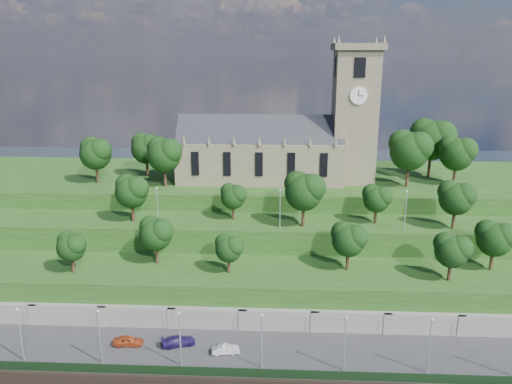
# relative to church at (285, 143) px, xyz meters

# --- Properties ---
(promenade) EXTENTS (160.00, 12.00, 2.00)m
(promenade) POSITION_rel_church_xyz_m (-0.79, -39.98, -21.52)
(promenade) COLOR #2D2D30
(promenade) RESTS_ON ground
(fence) EXTENTS (160.00, 0.10, 1.20)m
(fence) POSITION_rel_church_xyz_m (-0.79, -45.38, -19.92)
(fence) COLOR black
(fence) RESTS_ON promenade
(retaining_wall) EXTENTS (160.00, 2.10, 5.00)m
(retaining_wall) POSITION_rel_church_xyz_m (-0.79, -34.01, -20.02)
(retaining_wall) COLOR slate
(retaining_wall) RESTS_ON ground
(embankment_lower) EXTENTS (160.00, 12.00, 8.00)m
(embankment_lower) POSITION_rel_church_xyz_m (-0.79, -27.98, -18.52)
(embankment_lower) COLOR #204517
(embankment_lower) RESTS_ON ground
(embankment_upper) EXTENTS (160.00, 10.00, 12.00)m
(embankment_upper) POSITION_rel_church_xyz_m (-0.79, -16.98, -16.52)
(embankment_upper) COLOR #204517
(embankment_upper) RESTS_ON ground
(hilltop) EXTENTS (160.00, 32.00, 15.00)m
(hilltop) POSITION_rel_church_xyz_m (-0.79, 4.02, -15.02)
(hilltop) COLOR #204517
(hilltop) RESTS_ON ground
(church) EXTENTS (38.60, 12.35, 27.60)m
(church) POSITION_rel_church_xyz_m (0.00, 0.00, 0.00)
(church) COLOR #685E48
(church) RESTS_ON hilltop
(trees_lower) EXTENTS (67.49, 8.94, 7.67)m
(trees_lower) POSITION_rel_church_xyz_m (4.10, -27.63, -9.67)
(trees_lower) COLOR #321F13
(trees_lower) RESTS_ON embankment_lower
(trees_upper) EXTENTS (58.71, 8.16, 9.15)m
(trees_upper) POSITION_rel_church_xyz_m (2.01, -18.19, -5.06)
(trees_upper) COLOR #321F13
(trees_upper) RESTS_ON embankment_upper
(trees_hilltop) EXTENTS (75.87, 17.15, 11.91)m
(trees_hilltop) POSITION_rel_church_xyz_m (6.83, -1.05, -0.52)
(trees_hilltop) COLOR #321F13
(trees_hilltop) RESTS_ON hilltop
(lamp_posts_promenade) EXTENTS (60.36, 0.36, 7.41)m
(lamp_posts_promenade) POSITION_rel_church_xyz_m (-2.79, -43.48, -16.22)
(lamp_posts_promenade) COLOR #B2B2B7
(lamp_posts_promenade) RESTS_ON promenade
(lamp_posts_upper) EXTENTS (40.36, 0.36, 6.56)m
(lamp_posts_upper) POSITION_rel_church_xyz_m (-0.79, -19.98, -6.66)
(lamp_posts_upper) COLOR #B2B2B7
(lamp_posts_upper) RESTS_ON embankment_upper
(car_left) EXTENTS (4.00, 1.80, 1.33)m
(car_left) POSITION_rel_church_xyz_m (-20.67, -39.39, -19.85)
(car_left) COLOR #9C391A
(car_left) RESTS_ON promenade
(car_middle) EXTENTS (3.70, 1.75, 1.17)m
(car_middle) POSITION_rel_church_xyz_m (-7.59, -40.57, -19.94)
(car_middle) COLOR #AEAFB3
(car_middle) RESTS_ON promenade
(car_right) EXTENTS (4.83, 3.16, 1.30)m
(car_right) POSITION_rel_church_xyz_m (-14.04, -39.06, -19.87)
(car_right) COLOR #1F154C
(car_right) RESTS_ON promenade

